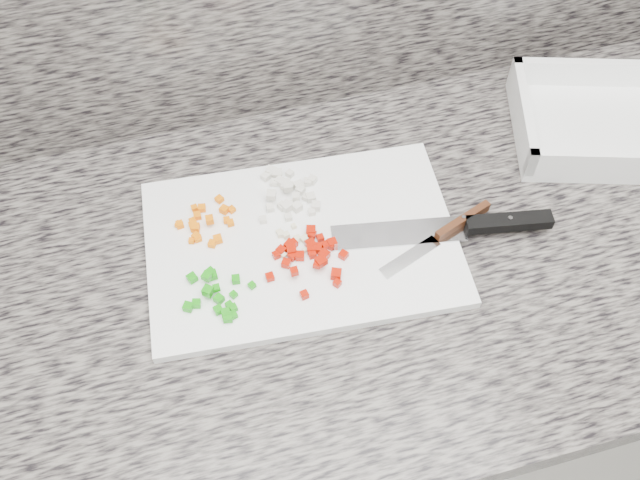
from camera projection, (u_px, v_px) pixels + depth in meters
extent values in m
cube|color=silver|center=(350.00, 391.00, 1.34)|extent=(3.92, 0.62, 0.86)
cube|color=#67615B|center=(361.00, 262.00, 0.97)|extent=(3.96, 0.64, 0.04)
cube|color=white|center=(302.00, 243.00, 0.96)|extent=(0.43, 0.31, 0.01)
cube|color=orange|center=(224.00, 210.00, 0.98)|extent=(0.02, 0.02, 0.01)
cube|color=orange|center=(230.00, 223.00, 0.96)|extent=(0.01, 0.01, 0.01)
cube|color=orange|center=(192.00, 241.00, 0.95)|extent=(0.01, 0.01, 0.01)
cube|color=orange|center=(210.00, 220.00, 0.96)|extent=(0.01, 0.01, 0.01)
cube|color=orange|center=(193.00, 226.00, 0.96)|extent=(0.01, 0.01, 0.01)
cube|color=orange|center=(227.00, 220.00, 0.97)|extent=(0.01, 0.01, 0.01)
cube|color=orange|center=(196.00, 237.00, 0.95)|extent=(0.01, 0.01, 0.01)
cube|color=orange|center=(197.00, 216.00, 0.97)|extent=(0.01, 0.01, 0.01)
cube|color=orange|center=(179.00, 224.00, 0.96)|extent=(0.01, 0.01, 0.01)
cube|color=orange|center=(198.00, 238.00, 0.95)|extent=(0.01, 0.01, 0.01)
cube|color=orange|center=(219.00, 199.00, 0.99)|extent=(0.01, 0.01, 0.01)
cube|color=orange|center=(194.00, 208.00, 0.98)|extent=(0.01, 0.01, 0.01)
cube|color=orange|center=(202.00, 208.00, 0.98)|extent=(0.01, 0.01, 0.01)
cube|color=orange|center=(193.00, 222.00, 0.97)|extent=(0.01, 0.01, 0.01)
cube|color=orange|center=(218.00, 239.00, 0.95)|extent=(0.01, 0.01, 0.01)
cube|color=orange|center=(180.00, 225.00, 0.96)|extent=(0.01, 0.01, 0.01)
cube|color=orange|center=(195.00, 228.00, 0.96)|extent=(0.01, 0.01, 0.01)
cube|color=orange|center=(212.00, 244.00, 0.94)|extent=(0.01, 0.01, 0.01)
cube|color=orange|center=(232.00, 209.00, 0.98)|extent=(0.01, 0.01, 0.01)
cube|color=silver|center=(288.00, 187.00, 0.99)|extent=(0.01, 0.01, 0.01)
cube|color=silver|center=(288.00, 217.00, 0.97)|extent=(0.01, 0.01, 0.01)
cube|color=silver|center=(296.00, 197.00, 0.98)|extent=(0.01, 0.01, 0.01)
cube|color=silver|center=(277.00, 174.00, 1.01)|extent=(0.02, 0.02, 0.01)
cube|color=silver|center=(311.00, 197.00, 0.99)|extent=(0.01, 0.01, 0.01)
cube|color=silver|center=(273.00, 173.00, 1.01)|extent=(0.01, 0.01, 0.01)
cube|color=silver|center=(290.00, 174.00, 1.01)|extent=(0.01, 0.01, 0.01)
cube|color=silver|center=(285.00, 187.00, 0.99)|extent=(0.01, 0.01, 0.01)
cube|color=silver|center=(306.00, 197.00, 0.99)|extent=(0.01, 0.01, 0.01)
cube|color=silver|center=(300.00, 190.00, 1.00)|extent=(0.02, 0.02, 0.01)
cube|color=silver|center=(289.00, 205.00, 0.98)|extent=(0.01, 0.01, 0.01)
cube|color=silver|center=(270.00, 208.00, 0.98)|extent=(0.01, 0.01, 0.01)
cube|color=silver|center=(299.00, 185.00, 1.00)|extent=(0.02, 0.02, 0.01)
cube|color=silver|center=(271.00, 195.00, 0.98)|extent=(0.02, 0.02, 0.01)
cube|color=silver|center=(312.00, 180.00, 1.01)|extent=(0.02, 0.02, 0.01)
cube|color=silver|center=(308.00, 182.00, 1.00)|extent=(0.01, 0.01, 0.01)
cube|color=silver|center=(274.00, 182.00, 1.00)|extent=(0.01, 0.01, 0.01)
cube|color=silver|center=(312.00, 212.00, 0.97)|extent=(0.01, 0.01, 0.01)
cube|color=silver|center=(286.00, 206.00, 0.98)|extent=(0.02, 0.02, 0.01)
cube|color=silver|center=(282.00, 206.00, 0.98)|extent=(0.01, 0.01, 0.01)
cube|color=silver|center=(316.00, 206.00, 0.98)|extent=(0.01, 0.01, 0.01)
cube|color=silver|center=(271.00, 171.00, 1.01)|extent=(0.02, 0.02, 0.01)
cube|color=silver|center=(266.00, 177.00, 1.01)|extent=(0.01, 0.01, 0.01)
cube|color=silver|center=(280.00, 181.00, 1.00)|extent=(0.02, 0.02, 0.01)
cube|color=silver|center=(290.00, 186.00, 1.00)|extent=(0.01, 0.01, 0.01)
cube|color=silver|center=(297.00, 207.00, 0.98)|extent=(0.02, 0.02, 0.01)
cube|color=silver|center=(263.00, 220.00, 0.97)|extent=(0.01, 0.01, 0.01)
cube|color=silver|center=(286.00, 184.00, 1.00)|extent=(0.02, 0.02, 0.01)
cube|color=#15940D|center=(208.00, 291.00, 0.89)|extent=(0.02, 0.02, 0.01)
cube|color=#15940D|center=(219.00, 299.00, 0.90)|extent=(0.02, 0.02, 0.01)
cube|color=#15940D|center=(228.00, 317.00, 0.88)|extent=(0.01, 0.01, 0.01)
cube|color=#15940D|center=(196.00, 304.00, 0.89)|extent=(0.01, 0.01, 0.01)
cube|color=#15940D|center=(233.00, 308.00, 0.89)|extent=(0.01, 0.01, 0.01)
cube|color=#15940D|center=(226.00, 313.00, 0.88)|extent=(0.01, 0.01, 0.01)
cube|color=#15940D|center=(216.00, 288.00, 0.90)|extent=(0.01, 0.01, 0.01)
cube|color=#15940D|center=(233.00, 315.00, 0.88)|extent=(0.01, 0.01, 0.01)
cube|color=#15940D|center=(192.00, 278.00, 0.91)|extent=(0.02, 0.02, 0.01)
cube|color=#15940D|center=(218.00, 310.00, 0.89)|extent=(0.01, 0.01, 0.01)
cube|color=#15940D|center=(236.00, 279.00, 0.91)|extent=(0.01, 0.01, 0.01)
cube|color=#15940D|center=(211.00, 271.00, 0.92)|extent=(0.01, 0.01, 0.01)
cube|color=#15940D|center=(207.00, 276.00, 0.91)|extent=(0.02, 0.02, 0.01)
cube|color=#15940D|center=(234.00, 295.00, 0.90)|extent=(0.01, 0.01, 0.01)
cube|color=#15940D|center=(252.00, 285.00, 0.91)|extent=(0.01, 0.01, 0.01)
cube|color=#15940D|center=(212.00, 275.00, 0.92)|extent=(0.01, 0.01, 0.01)
cube|color=#15940D|center=(229.00, 305.00, 0.89)|extent=(0.01, 0.01, 0.01)
cube|color=#15940D|center=(188.00, 307.00, 0.89)|extent=(0.02, 0.02, 0.01)
cube|color=#AC1202|center=(290.00, 245.00, 0.94)|extent=(0.02, 0.02, 0.01)
cube|color=#AC1202|center=(312.00, 248.00, 0.94)|extent=(0.01, 0.01, 0.01)
cube|color=#AC1202|center=(317.00, 248.00, 0.94)|extent=(0.02, 0.02, 0.01)
cube|color=#AC1202|center=(270.00, 277.00, 0.91)|extent=(0.01, 0.01, 0.01)
cube|color=#AC1202|center=(343.00, 255.00, 0.93)|extent=(0.01, 0.01, 0.01)
cube|color=#AC1202|center=(320.00, 238.00, 0.95)|extent=(0.01, 0.01, 0.01)
cube|color=#AC1202|center=(321.00, 261.00, 0.92)|extent=(0.02, 0.02, 0.01)
cube|color=#AC1202|center=(337.00, 283.00, 0.91)|extent=(0.01, 0.01, 0.01)
cube|color=#AC1202|center=(300.00, 256.00, 0.93)|extent=(0.01, 0.01, 0.01)
cube|color=#AC1202|center=(317.00, 265.00, 0.92)|extent=(0.01, 0.01, 0.01)
cube|color=#AC1202|center=(312.00, 254.00, 0.93)|extent=(0.01, 0.01, 0.01)
cube|color=#AC1202|center=(286.00, 263.00, 0.93)|extent=(0.02, 0.02, 0.01)
cube|color=#AC1202|center=(281.00, 250.00, 0.94)|extent=(0.02, 0.02, 0.01)
cube|color=#AC1202|center=(291.00, 251.00, 0.94)|extent=(0.01, 0.01, 0.01)
cube|color=#AC1202|center=(324.00, 255.00, 0.93)|extent=(0.02, 0.02, 0.01)
cube|color=#AC1202|center=(326.00, 245.00, 0.94)|extent=(0.01, 0.01, 0.01)
cube|color=#AC1202|center=(293.00, 256.00, 0.93)|extent=(0.01, 0.01, 0.01)
cube|color=#AC1202|center=(332.00, 243.00, 0.94)|extent=(0.01, 0.01, 0.01)
cube|color=#AC1202|center=(294.00, 271.00, 0.91)|extent=(0.01, 0.01, 0.01)
cube|color=#AC1202|center=(336.00, 274.00, 0.92)|extent=(0.02, 0.02, 0.01)
cube|color=#AC1202|center=(293.00, 244.00, 0.94)|extent=(0.01, 0.01, 0.01)
cube|color=#AC1202|center=(311.00, 231.00, 0.95)|extent=(0.02, 0.02, 0.01)
cube|color=#AC1202|center=(331.00, 245.00, 0.94)|extent=(0.01, 0.01, 0.01)
cube|color=#AC1202|center=(311.00, 245.00, 0.94)|extent=(0.01, 0.01, 0.01)
cube|color=#AC1202|center=(312.00, 235.00, 0.95)|extent=(0.01, 0.01, 0.01)
cube|color=#AC1202|center=(276.00, 255.00, 0.93)|extent=(0.01, 0.01, 0.01)
cube|color=#AC1202|center=(304.00, 295.00, 0.90)|extent=(0.01, 0.01, 0.01)
cube|color=beige|center=(286.00, 235.00, 0.95)|extent=(0.01, 0.01, 0.01)
cube|color=beige|center=(297.00, 238.00, 0.95)|extent=(0.01, 0.01, 0.01)
cube|color=beige|center=(308.00, 235.00, 0.95)|extent=(0.01, 0.01, 0.01)
cube|color=beige|center=(295.00, 242.00, 0.95)|extent=(0.01, 0.01, 0.01)
cube|color=beige|center=(281.00, 234.00, 0.95)|extent=(0.01, 0.01, 0.01)
cube|color=beige|center=(291.00, 254.00, 0.94)|extent=(0.01, 0.01, 0.01)
cube|color=beige|center=(284.00, 255.00, 0.94)|extent=(0.01, 0.01, 0.01)
cube|color=beige|center=(305.00, 250.00, 0.94)|extent=(0.01, 0.01, 0.00)
cube|color=beige|center=(279.00, 232.00, 0.96)|extent=(0.01, 0.01, 0.01)
cube|color=beige|center=(294.00, 226.00, 0.96)|extent=(0.01, 0.01, 0.01)
cube|color=beige|center=(304.00, 239.00, 0.95)|extent=(0.01, 0.01, 0.01)
cube|color=silver|center=(399.00, 233.00, 0.96)|extent=(0.19, 0.07, 0.00)
cube|color=black|center=(509.00, 222.00, 0.96)|extent=(0.12, 0.04, 0.02)
cylinder|color=silver|center=(510.00, 218.00, 0.95)|extent=(0.01, 0.01, 0.00)
cube|color=silver|center=(410.00, 257.00, 0.94)|extent=(0.09, 0.05, 0.00)
cube|color=#462011|center=(463.00, 221.00, 0.96)|extent=(0.09, 0.04, 0.02)
cylinder|color=silver|center=(464.00, 217.00, 0.95)|extent=(0.01, 0.01, 0.00)
cube|color=white|center=(606.00, 130.00, 1.08)|extent=(0.33, 0.27, 0.01)
cube|color=white|center=(601.00, 73.00, 1.11)|extent=(0.27, 0.10, 0.04)
cube|color=white|center=(626.00, 165.00, 1.00)|extent=(0.27, 0.10, 0.04)
cube|color=white|center=(523.00, 114.00, 1.06)|extent=(0.07, 0.20, 0.04)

